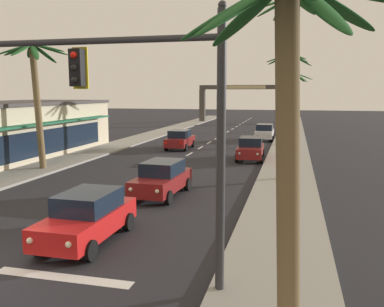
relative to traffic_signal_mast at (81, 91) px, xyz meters
name	(u,v)px	position (x,y,z in m)	size (l,w,h in m)	color
ground_plane	(7,261)	(-2.90, 0.46, -4.98)	(220.00, 220.00, 0.00)	#232328
sidewalk_right	(288,161)	(4.90, 20.46, -4.91)	(3.20, 110.00, 0.14)	gray
sidewalk_left	(90,153)	(-10.70, 20.46, -4.91)	(3.20, 110.00, 0.14)	gray
lane_markings	(191,156)	(-2.47, 21.30, -4.97)	(4.28, 89.94, 0.01)	silver
traffic_signal_mast	(81,91)	(0.00, 0.00, 0.00)	(11.18, 0.41, 6.99)	#2D2D33
sedan_lead_at_stop_bar	(87,217)	(-1.34, 2.52, -4.12)	(1.98, 4.46, 1.68)	red
sedan_third_in_queue	(162,178)	(-0.86, 9.05, -4.12)	(2.12, 4.51, 1.68)	maroon
sedan_oncoming_far	(180,139)	(-4.48, 25.30, -4.12)	(1.99, 4.47, 1.68)	maroon
sedan_parked_nearest_kerb	(264,132)	(2.29, 33.88, -4.12)	(1.95, 4.45, 1.68)	silver
sedan_parked_mid_kerb	(251,148)	(2.18, 20.86, -4.12)	(2.07, 4.50, 1.68)	maroon
palm_left_second	(35,81)	(-10.54, 13.47, 0.70)	(4.40, 4.13, 8.16)	brown
palm_right_nearest	(288,95)	(5.10, -1.85, -0.08)	(4.01, 4.11, 7.15)	brown
palm_right_second	(291,51)	(4.96, 14.10, 2.18)	(3.86, 3.91, 10.26)	brown
palm_right_third	(290,83)	(4.78, 30.01, 0.82)	(4.23, 4.17, 8.66)	brown
palm_right_farthest	(293,89)	(5.03, 45.92, 0.46)	(4.45, 4.59, 7.73)	brown
town_gateway_arch	(244,98)	(-2.90, 58.97, -0.93)	(14.93, 0.90, 6.16)	#423D38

